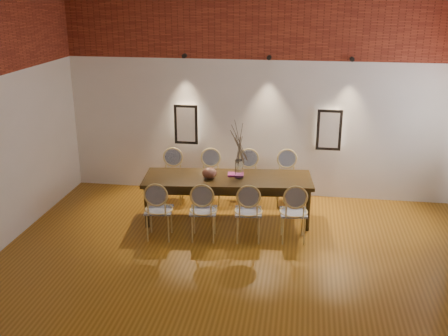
# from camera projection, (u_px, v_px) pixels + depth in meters

# --- Properties ---
(floor) EXTENTS (7.00, 7.00, 0.02)m
(floor) POSITION_uv_depth(u_px,v_px,m) (228.00, 293.00, 6.71)
(floor) COLOR #8D5916
(floor) RESTS_ON ground
(wall_back) EXTENTS (7.00, 0.10, 4.00)m
(wall_back) POSITION_uv_depth(u_px,v_px,m) (258.00, 88.00, 9.37)
(wall_back) COLOR silver
(wall_back) RESTS_ON ground
(wall_front) EXTENTS (7.00, 0.10, 4.00)m
(wall_front) POSITION_uv_depth(u_px,v_px,m) (131.00, 330.00, 2.73)
(wall_front) COLOR silver
(wall_front) RESTS_ON ground
(brick_band_back) EXTENTS (7.00, 0.02, 1.50)m
(brick_band_back) POSITION_uv_depth(u_px,v_px,m) (259.00, 15.00, 8.89)
(brick_band_back) COLOR maroon
(brick_band_back) RESTS_ON ground
(brick_band_front) EXTENTS (7.00, 0.02, 1.50)m
(brick_band_front) POSITION_uv_depth(u_px,v_px,m) (120.00, 90.00, 2.39)
(brick_band_front) COLOR maroon
(brick_band_front) RESTS_ON ground
(niche_left) EXTENTS (0.36, 0.06, 0.66)m
(niche_left) POSITION_uv_depth(u_px,v_px,m) (186.00, 124.00, 9.69)
(niche_left) COLOR #FFEAC6
(niche_left) RESTS_ON wall_back
(niche_right) EXTENTS (0.36, 0.06, 0.66)m
(niche_right) POSITION_uv_depth(u_px,v_px,m) (329.00, 130.00, 9.31)
(niche_right) COLOR #FFEAC6
(niche_right) RESTS_ON wall_back
(spot_fixture_left) EXTENTS (0.08, 0.10, 0.08)m
(spot_fixture_left) POSITION_uv_depth(u_px,v_px,m) (184.00, 56.00, 9.25)
(spot_fixture_left) COLOR black
(spot_fixture_left) RESTS_ON wall_back
(spot_fixture_mid) EXTENTS (0.08, 0.10, 0.08)m
(spot_fixture_mid) POSITION_uv_depth(u_px,v_px,m) (269.00, 58.00, 9.04)
(spot_fixture_mid) COLOR black
(spot_fixture_mid) RESTS_ON wall_back
(spot_fixture_right) EXTENTS (0.08, 0.10, 0.08)m
(spot_fixture_right) POSITION_uv_depth(u_px,v_px,m) (352.00, 59.00, 8.83)
(spot_fixture_right) COLOR black
(spot_fixture_right) RESTS_ON wall_back
(dining_table) EXTENTS (2.82, 1.17, 0.75)m
(dining_table) POSITION_uv_depth(u_px,v_px,m) (228.00, 199.00, 8.70)
(dining_table) COLOR black
(dining_table) RESTS_ON floor
(chair_near_a) EXTENTS (0.48, 0.48, 0.94)m
(chair_near_a) POSITION_uv_depth(u_px,v_px,m) (159.00, 210.00, 8.03)
(chair_near_a) COLOR tan
(chair_near_a) RESTS_ON floor
(chair_near_b) EXTENTS (0.48, 0.48, 0.94)m
(chair_near_b) POSITION_uv_depth(u_px,v_px,m) (203.00, 210.00, 8.00)
(chair_near_b) COLOR tan
(chair_near_b) RESTS_ON floor
(chair_near_c) EXTENTS (0.48, 0.48, 0.94)m
(chair_near_c) POSITION_uv_depth(u_px,v_px,m) (248.00, 211.00, 7.97)
(chair_near_c) COLOR tan
(chair_near_c) RESTS_ON floor
(chair_near_d) EXTENTS (0.48, 0.48, 0.94)m
(chair_near_d) POSITION_uv_depth(u_px,v_px,m) (294.00, 212.00, 7.94)
(chair_near_d) COLOR tan
(chair_near_d) RESTS_ON floor
(chair_far_a) EXTENTS (0.48, 0.48, 0.94)m
(chair_far_a) POSITION_uv_depth(u_px,v_px,m) (172.00, 177.00, 9.39)
(chair_far_a) COLOR tan
(chair_far_a) RESTS_ON floor
(chair_far_b) EXTENTS (0.48, 0.48, 0.94)m
(chair_far_b) POSITION_uv_depth(u_px,v_px,m) (210.00, 178.00, 9.36)
(chair_far_b) COLOR tan
(chair_far_b) RESTS_ON floor
(chair_far_c) EXTENTS (0.48, 0.48, 0.94)m
(chair_far_c) POSITION_uv_depth(u_px,v_px,m) (248.00, 179.00, 9.33)
(chair_far_c) COLOR tan
(chair_far_c) RESTS_ON floor
(chair_far_d) EXTENTS (0.48, 0.48, 0.94)m
(chair_far_d) POSITION_uv_depth(u_px,v_px,m) (287.00, 179.00, 9.30)
(chair_far_d) COLOR tan
(chair_far_d) RESTS_ON floor
(vase) EXTENTS (0.14, 0.14, 0.30)m
(vase) POSITION_uv_depth(u_px,v_px,m) (239.00, 169.00, 8.52)
(vase) COLOR silver
(vase) RESTS_ON dining_table
(dried_branches) EXTENTS (0.50, 0.50, 0.70)m
(dried_branches) POSITION_uv_depth(u_px,v_px,m) (239.00, 142.00, 8.37)
(dried_branches) COLOR #453827
(dried_branches) RESTS_ON vase
(bowl) EXTENTS (0.24, 0.24, 0.18)m
(bowl) POSITION_uv_depth(u_px,v_px,m) (209.00, 173.00, 8.51)
(bowl) COLOR brown
(bowl) RESTS_ON dining_table
(book) EXTENTS (0.28, 0.21, 0.03)m
(book) POSITION_uv_depth(u_px,v_px,m) (236.00, 174.00, 8.67)
(book) COLOR #7E1E5C
(book) RESTS_ON dining_table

